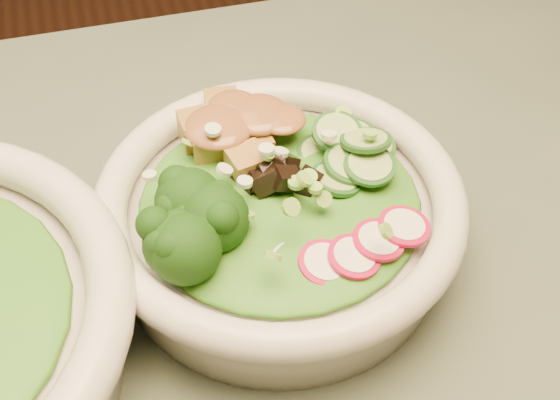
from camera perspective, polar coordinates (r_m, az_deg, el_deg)
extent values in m
cube|color=#4E594A|center=(0.52, 5.25, -11.24)|extent=(1.20, 0.80, 0.03)
cylinder|color=beige|center=(0.53, 0.00, -2.29)|extent=(0.22, 0.22, 0.05)
torus|color=beige|center=(0.51, 0.00, 0.02)|extent=(0.24, 0.24, 0.02)
ellipsoid|color=#1E6815|center=(0.50, 0.00, 0.08)|extent=(0.18, 0.18, 0.02)
ellipsoid|color=brown|center=(0.53, -3.19, 5.60)|extent=(0.06, 0.05, 0.01)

